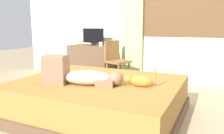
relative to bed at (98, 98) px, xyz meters
The scene contains 10 objects.
ground_plane 0.31m from the bed, 56.97° to the right, with size 16.00×16.00×0.00m, color tan.
back_wall_with_window 2.46m from the bed, 86.49° to the left, with size 6.40×0.14×2.90m.
bed is the anchor object (origin of this frame).
person_lying 0.44m from the bed, 114.66° to the right, with size 0.93×0.49×0.34m.
cat 0.64m from the bed, ahead, with size 0.36×0.15×0.21m.
desk 2.05m from the bed, 122.39° to the left, with size 0.90×0.56×0.74m.
tv_monitor 2.15m from the bed, 121.48° to the left, with size 0.48×0.10×0.35m.
cup 1.88m from the bed, 116.86° to the left, with size 0.08×0.08×0.08m, color white.
chair_by_desk 1.64m from the bed, 106.52° to the left, with size 0.48×0.48×0.86m.
curtain_left 2.31m from the bed, 98.22° to the left, with size 0.44×0.06×2.65m, color #ADCC75.
Camera 1 is at (1.24, -2.28, 1.14)m, focal length 36.57 mm.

